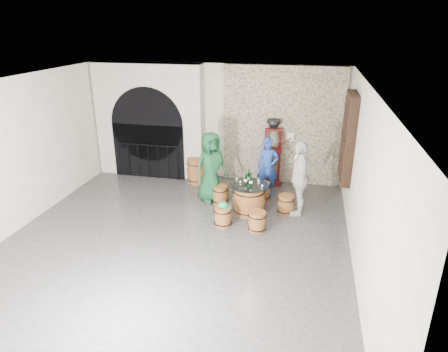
% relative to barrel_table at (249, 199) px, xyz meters
% --- Properties ---
extents(ground, '(8.00, 8.00, 0.00)m').
position_rel_barrel_table_xyz_m(ground, '(-1.26, -1.80, -0.35)').
color(ground, '#2C2C2F').
rests_on(ground, ground).
extents(wall_back, '(8.00, 0.00, 8.00)m').
position_rel_barrel_table_xyz_m(wall_back, '(-1.26, 2.20, 1.25)').
color(wall_back, beige).
rests_on(wall_back, ground).
extents(wall_front, '(8.00, 0.00, 8.00)m').
position_rel_barrel_table_xyz_m(wall_front, '(-1.26, -5.80, 1.25)').
color(wall_front, beige).
rests_on(wall_front, ground).
extents(wall_left, '(0.00, 8.00, 8.00)m').
position_rel_barrel_table_xyz_m(wall_left, '(-4.76, -1.80, 1.25)').
color(wall_left, beige).
rests_on(wall_left, ground).
extents(wall_right, '(0.00, 8.00, 8.00)m').
position_rel_barrel_table_xyz_m(wall_right, '(2.24, -1.80, 1.25)').
color(wall_right, beige).
rests_on(wall_right, ground).
extents(ceiling, '(8.00, 8.00, 0.00)m').
position_rel_barrel_table_xyz_m(ceiling, '(-1.26, -1.80, 2.85)').
color(ceiling, beige).
rests_on(ceiling, wall_back).
extents(stone_facing_panel, '(3.20, 0.12, 3.18)m').
position_rel_barrel_table_xyz_m(stone_facing_panel, '(0.54, 2.14, 1.25)').
color(stone_facing_panel, tan).
rests_on(stone_facing_panel, ground).
extents(arched_opening, '(3.10, 0.60, 3.19)m').
position_rel_barrel_table_xyz_m(arched_opening, '(-3.16, 1.94, 1.23)').
color(arched_opening, beige).
rests_on(arched_opening, ground).
extents(shuttered_window, '(0.23, 1.10, 2.00)m').
position_rel_barrel_table_xyz_m(shuttered_window, '(2.12, 0.60, 1.45)').
color(shuttered_window, black).
rests_on(shuttered_window, wall_right).
extents(barrel_table, '(0.92, 0.92, 0.71)m').
position_rel_barrel_table_xyz_m(barrel_table, '(0.00, 0.00, 0.00)').
color(barrel_table, brown).
rests_on(barrel_table, ground).
extents(barrel_stool_left, '(0.40, 0.40, 0.45)m').
position_rel_barrel_table_xyz_m(barrel_stool_left, '(-0.78, 0.39, -0.13)').
color(barrel_stool_left, brown).
rests_on(barrel_stool_left, ground).
extents(barrel_stool_far, '(0.40, 0.40, 0.45)m').
position_rel_barrel_table_xyz_m(barrel_stool_far, '(0.21, 0.85, -0.13)').
color(barrel_stool_far, brown).
rests_on(barrel_stool_far, ground).
extents(barrel_stool_right, '(0.40, 0.40, 0.45)m').
position_rel_barrel_table_xyz_m(barrel_stool_right, '(0.86, 0.17, -0.13)').
color(barrel_stool_right, brown).
rests_on(barrel_stool_right, ground).
extents(barrel_stool_near_right, '(0.40, 0.40, 0.45)m').
position_rel_barrel_table_xyz_m(barrel_stool_near_right, '(0.31, -0.81, -0.13)').
color(barrel_stool_near_right, brown).
rests_on(barrel_stool_near_right, ground).
extents(barrel_stool_near_left, '(0.40, 0.40, 0.45)m').
position_rel_barrel_table_xyz_m(barrel_stool_near_left, '(-0.46, -0.74, -0.13)').
color(barrel_stool_near_left, brown).
rests_on(barrel_stool_near_left, ground).
extents(green_cap, '(0.26, 0.22, 0.12)m').
position_rel_barrel_table_xyz_m(green_cap, '(-0.46, -0.74, 0.15)').
color(green_cap, '#0E9B4F').
rests_on(green_cap, barrel_stool_near_left).
extents(person_green, '(1.01, 1.01, 1.77)m').
position_rel_barrel_table_xyz_m(person_green, '(-1.04, 0.53, 0.53)').
color(person_green, '#124123').
rests_on(person_green, ground).
extents(person_blue, '(0.60, 0.43, 1.53)m').
position_rel_barrel_table_xyz_m(person_blue, '(0.29, 1.15, 0.41)').
color(person_blue, navy).
rests_on(person_blue, ground).
extents(person_white, '(0.55, 1.08, 1.77)m').
position_rel_barrel_table_xyz_m(person_white, '(1.12, 0.22, 0.53)').
color(person_white, silver).
rests_on(person_white, ground).
extents(wine_bottle_left, '(0.08, 0.08, 0.32)m').
position_rel_barrel_table_xyz_m(wine_bottle_left, '(-0.09, 0.03, 0.49)').
color(wine_bottle_left, black).
rests_on(wine_bottle_left, barrel_table).
extents(wine_bottle_center, '(0.08, 0.08, 0.32)m').
position_rel_barrel_table_xyz_m(wine_bottle_center, '(0.04, -0.05, 0.49)').
color(wine_bottle_center, black).
rests_on(wine_bottle_center, barrel_table).
extents(wine_bottle_right, '(0.08, 0.08, 0.32)m').
position_rel_barrel_table_xyz_m(wine_bottle_right, '(-0.04, 0.19, 0.49)').
color(wine_bottle_right, black).
rests_on(wine_bottle_right, barrel_table).
extents(tasting_glass_a, '(0.05, 0.05, 0.10)m').
position_rel_barrel_table_xyz_m(tasting_glass_a, '(-0.20, -0.03, 0.41)').
color(tasting_glass_a, '#A4641F').
rests_on(tasting_glass_a, barrel_table).
extents(tasting_glass_b, '(0.05, 0.05, 0.10)m').
position_rel_barrel_table_xyz_m(tasting_glass_b, '(0.20, 0.12, 0.41)').
color(tasting_glass_b, '#A4641F').
rests_on(tasting_glass_b, barrel_table).
extents(tasting_glass_c, '(0.05, 0.05, 0.10)m').
position_rel_barrel_table_xyz_m(tasting_glass_c, '(-0.17, 0.34, 0.41)').
color(tasting_glass_c, '#A4641F').
rests_on(tasting_glass_c, barrel_table).
extents(tasting_glass_d, '(0.05, 0.05, 0.10)m').
position_rel_barrel_table_xyz_m(tasting_glass_d, '(0.19, 0.15, 0.41)').
color(tasting_glass_d, '#A4641F').
rests_on(tasting_glass_d, barrel_table).
extents(tasting_glass_e, '(0.05, 0.05, 0.10)m').
position_rel_barrel_table_xyz_m(tasting_glass_e, '(0.32, -0.16, 0.41)').
color(tasting_glass_e, '#A4641F').
rests_on(tasting_glass_e, barrel_table).
extents(tasting_glass_f, '(0.05, 0.05, 0.10)m').
position_rel_barrel_table_xyz_m(tasting_glass_f, '(-0.32, 0.14, 0.41)').
color(tasting_glass_f, '#A4641F').
rests_on(tasting_glass_f, barrel_table).
extents(side_barrel, '(0.53, 0.53, 0.71)m').
position_rel_barrel_table_xyz_m(side_barrel, '(-1.73, 1.57, -0.00)').
color(side_barrel, brown).
rests_on(side_barrel, ground).
extents(corking_press, '(0.78, 0.48, 1.82)m').
position_rel_barrel_table_xyz_m(corking_press, '(0.33, 1.90, 0.71)').
color(corking_press, '#480E0C').
rests_on(corking_press, ground).
extents(control_box, '(0.18, 0.10, 0.22)m').
position_rel_barrel_table_xyz_m(control_box, '(0.79, 2.06, 1.00)').
color(control_box, silver).
rests_on(control_box, wall_back).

